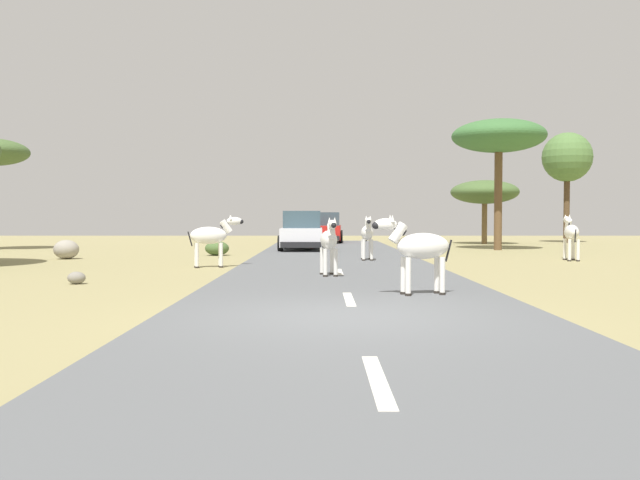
{
  "coord_description": "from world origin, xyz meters",
  "views": [
    {
      "loc": [
        -0.32,
        -10.06,
        1.52
      ],
      "look_at": [
        -0.24,
        7.3,
        0.93
      ],
      "focal_mm": 38.03,
      "sensor_mm": 36.0,
      "label": 1
    }
  ],
  "objects_px": {
    "zebra_2": "(567,233)",
    "zebra_3": "(208,236)",
    "rock_0": "(73,278)",
    "rock_1": "(63,250)",
    "zebra_0": "(326,241)",
    "tree_5": "(495,137)",
    "car_0": "(299,232)",
    "bush_1": "(214,248)",
    "zebra_1": "(364,234)",
    "tree_1": "(481,192)",
    "tree_3": "(564,158)",
    "car_1": "(322,229)",
    "zebra_4": "(415,247)"
  },
  "relations": [
    {
      "from": "zebra_4",
      "to": "tree_5",
      "type": "xyz_separation_m",
      "value": [
        6.32,
        18.34,
        4.22
      ]
    },
    {
      "from": "tree_3",
      "to": "car_1",
      "type": "bearing_deg",
      "value": -178.65
    },
    {
      "from": "zebra_3",
      "to": "zebra_0",
      "type": "bearing_deg",
      "value": 30.68
    },
    {
      "from": "zebra_2",
      "to": "car_1",
      "type": "height_order",
      "value": "car_1"
    },
    {
      "from": "zebra_3",
      "to": "car_1",
      "type": "xyz_separation_m",
      "value": [
        3.56,
        19.03,
        -0.1
      ]
    },
    {
      "from": "zebra_1",
      "to": "zebra_0",
      "type": "bearing_deg",
      "value": 77.82
    },
    {
      "from": "zebra_4",
      "to": "car_0",
      "type": "relative_size",
      "value": 0.36
    },
    {
      "from": "zebra_3",
      "to": "rock_1",
      "type": "xyz_separation_m",
      "value": [
        -5.92,
        4.1,
        -0.6
      ]
    },
    {
      "from": "bush_1",
      "to": "zebra_0",
      "type": "bearing_deg",
      "value": -66.35
    },
    {
      "from": "car_0",
      "to": "rock_1",
      "type": "height_order",
      "value": "car_0"
    },
    {
      "from": "zebra_3",
      "to": "zebra_1",
      "type": "bearing_deg",
      "value": 104.11
    },
    {
      "from": "zebra_2",
      "to": "tree_3",
      "type": "relative_size",
      "value": 0.26
    },
    {
      "from": "zebra_1",
      "to": "car_0",
      "type": "relative_size",
      "value": 0.37
    },
    {
      "from": "tree_1",
      "to": "rock_0",
      "type": "relative_size",
      "value": 9.42
    },
    {
      "from": "zebra_1",
      "to": "zebra_4",
      "type": "relative_size",
      "value": 1.02
    },
    {
      "from": "zebra_1",
      "to": "rock_1",
      "type": "height_order",
      "value": "zebra_1"
    },
    {
      "from": "zebra_2",
      "to": "tree_5",
      "type": "height_order",
      "value": "tree_5"
    },
    {
      "from": "zebra_2",
      "to": "tree_1",
      "type": "distance_m",
      "value": 14.5
    },
    {
      "from": "zebra_3",
      "to": "rock_0",
      "type": "distance_m",
      "value": 5.59
    },
    {
      "from": "tree_1",
      "to": "bush_1",
      "type": "xyz_separation_m",
      "value": [
        -13.3,
        -11.26,
        -2.62
      ]
    },
    {
      "from": "car_1",
      "to": "tree_5",
      "type": "xyz_separation_m",
      "value": [
        7.88,
        -8.26,
        4.32
      ]
    },
    {
      "from": "zebra_1",
      "to": "zebra_3",
      "type": "xyz_separation_m",
      "value": [
        -4.87,
        -2.67,
        -0.01
      ]
    },
    {
      "from": "zebra_2",
      "to": "rock_1",
      "type": "bearing_deg",
      "value": -174.86
    },
    {
      "from": "zebra_2",
      "to": "tree_5",
      "type": "bearing_deg",
      "value": 102.22
    },
    {
      "from": "rock_0",
      "to": "zebra_1",
      "type": "bearing_deg",
      "value": 47.27
    },
    {
      "from": "zebra_0",
      "to": "car_0",
      "type": "height_order",
      "value": "car_0"
    },
    {
      "from": "zebra_1",
      "to": "tree_1",
      "type": "distance_m",
      "value": 16.9
    },
    {
      "from": "tree_3",
      "to": "rock_0",
      "type": "distance_m",
      "value": 31.91
    },
    {
      "from": "zebra_3",
      "to": "rock_1",
      "type": "bearing_deg",
      "value": -139.37
    },
    {
      "from": "tree_5",
      "to": "car_0",
      "type": "bearing_deg",
      "value": -176.1
    },
    {
      "from": "zebra_2",
      "to": "zebra_3",
      "type": "xyz_separation_m",
      "value": [
        -12.02,
        -3.26,
        -0.02
      ]
    },
    {
      "from": "bush_1",
      "to": "rock_0",
      "type": "relative_size",
      "value": 2.35
    },
    {
      "from": "zebra_0",
      "to": "tree_5",
      "type": "distance_m",
      "value": 16.83
    },
    {
      "from": "rock_0",
      "to": "rock_1",
      "type": "bearing_deg",
      "value": 111.81
    },
    {
      "from": "tree_1",
      "to": "tree_5",
      "type": "xyz_separation_m",
      "value": [
        -1.05,
        -6.86,
        2.27
      ]
    },
    {
      "from": "zebra_1",
      "to": "zebra_2",
      "type": "distance_m",
      "value": 7.18
    },
    {
      "from": "zebra_0",
      "to": "zebra_3",
      "type": "distance_m",
      "value": 4.91
    },
    {
      "from": "zebra_0",
      "to": "tree_1",
      "type": "distance_m",
      "value": 23.0
    },
    {
      "from": "zebra_2",
      "to": "tree_1",
      "type": "bearing_deg",
      "value": 95.96
    },
    {
      "from": "tree_1",
      "to": "tree_3",
      "type": "distance_m",
      "value": 5.89
    },
    {
      "from": "zebra_4",
      "to": "zebra_0",
      "type": "bearing_deg",
      "value": 8.48
    },
    {
      "from": "zebra_1",
      "to": "tree_5",
      "type": "relative_size",
      "value": 0.27
    },
    {
      "from": "tree_5",
      "to": "rock_0",
      "type": "height_order",
      "value": "tree_5"
    },
    {
      "from": "zebra_1",
      "to": "bush_1",
      "type": "xyz_separation_m",
      "value": [
        -5.68,
        3.7,
        -0.67
      ]
    },
    {
      "from": "zebra_0",
      "to": "zebra_1",
      "type": "height_order",
      "value": "zebra_1"
    },
    {
      "from": "tree_1",
      "to": "tree_3",
      "type": "bearing_deg",
      "value": 18.3
    },
    {
      "from": "tree_1",
      "to": "tree_5",
      "type": "relative_size",
      "value": 0.63
    },
    {
      "from": "zebra_3",
      "to": "car_0",
      "type": "xyz_separation_m",
      "value": [
        2.46,
        10.15,
        -0.1
      ]
    },
    {
      "from": "car_1",
      "to": "bush_1",
      "type": "bearing_deg",
      "value": 73.12
    },
    {
      "from": "zebra_0",
      "to": "zebra_3",
      "type": "xyz_separation_m",
      "value": [
        -3.49,
        3.45,
        0.02
      ]
    }
  ]
}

